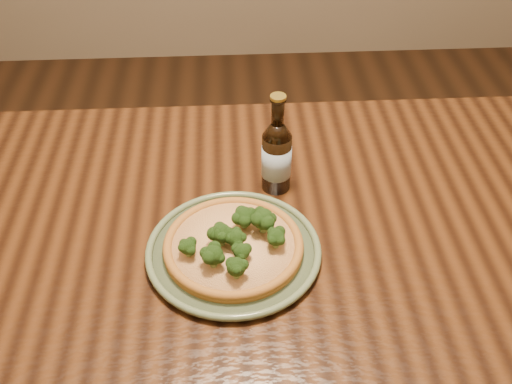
{
  "coord_description": "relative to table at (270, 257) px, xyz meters",
  "views": [
    {
      "loc": [
        -0.08,
        -0.76,
        1.58
      ],
      "look_at": [
        -0.03,
        0.12,
        0.82
      ],
      "focal_mm": 42.0,
      "sensor_mm": 36.0,
      "label": 1
    }
  ],
  "objects": [
    {
      "name": "table",
      "position": [
        0.0,
        0.0,
        0.0
      ],
      "size": [
        1.6,
        0.9,
        0.75
      ],
      "color": "#3F200D",
      "rests_on": "ground"
    },
    {
      "name": "beer_bottle",
      "position": [
        0.02,
        0.12,
        0.18
      ],
      "size": [
        0.06,
        0.06,
        0.23
      ],
      "rotation": [
        0.0,
        0.0,
        -0.26
      ],
      "color": "black",
      "rests_on": "table"
    },
    {
      "name": "plate",
      "position": [
        -0.08,
        -0.08,
        0.1
      ],
      "size": [
        0.33,
        0.33,
        0.02
      ],
      "rotation": [
        0.0,
        0.0,
        0.22
      ],
      "color": "#5E6D4B",
      "rests_on": "table"
    },
    {
      "name": "pizza",
      "position": [
        -0.08,
        -0.08,
        0.12
      ],
      "size": [
        0.26,
        0.26,
        0.07
      ],
      "rotation": [
        0.0,
        0.0,
        0.07
      ],
      "color": "#AC6C27",
      "rests_on": "plate"
    }
  ]
}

